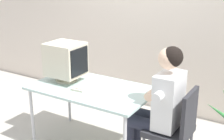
% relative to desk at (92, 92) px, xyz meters
% --- Properties ---
extents(wall_back, '(8.00, 0.10, 3.00)m').
position_rel_desk_xyz_m(wall_back, '(0.30, 1.40, 0.82)').
color(wall_back, beige).
rests_on(wall_back, ground_plane).
extents(desk, '(1.35, 0.80, 0.73)m').
position_rel_desk_xyz_m(desk, '(0.00, 0.00, 0.00)').
color(desk, '#B7B7BC').
rests_on(desk, ground_plane).
extents(crt_monitor, '(0.41, 0.36, 0.45)m').
position_rel_desk_xyz_m(crt_monitor, '(-0.38, 0.02, 0.31)').
color(crt_monitor, beige).
rests_on(crt_monitor, desk).
extents(keyboard, '(0.17, 0.47, 0.03)m').
position_rel_desk_xyz_m(keyboard, '(-0.07, 0.04, 0.07)').
color(keyboard, beige).
rests_on(keyboard, desk).
extents(office_chair, '(0.43, 0.43, 0.90)m').
position_rel_desk_xyz_m(office_chair, '(0.98, 0.05, -0.18)').
color(office_chair, '#4C4C51').
rests_on(office_chair, ground_plane).
extents(person_seated, '(0.68, 0.56, 1.31)m').
position_rel_desk_xyz_m(person_seated, '(0.79, 0.05, 0.04)').
color(person_seated, silver).
rests_on(person_seated, ground_plane).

